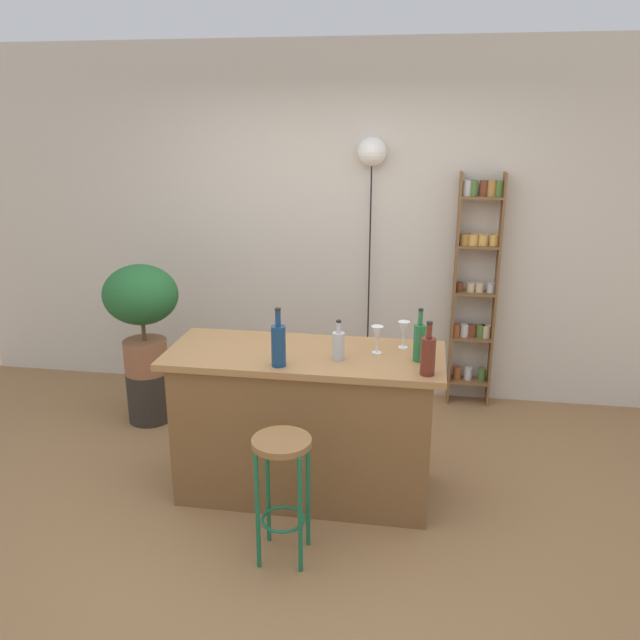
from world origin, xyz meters
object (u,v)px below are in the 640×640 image
bottle_olive_oil (338,345)px  bottle_wine_red (278,344)px  bar_stool (283,472)px  bottle_sauce_amber (428,355)px  plant_stool (149,396)px  bottle_spirits_clear (419,341)px  wine_glass_left (377,334)px  potted_plant (141,306)px  wine_glass_center (404,329)px  pendant_globe_light (372,155)px  spice_shelf (475,287)px

bottle_olive_oil → bottle_wine_red: bottle_wine_red is taller
bar_stool → bottle_sauce_amber: 0.98m
bar_stool → plant_stool: (-1.37, 1.42, -0.31)m
bottle_spirits_clear → wine_glass_left: size_ratio=1.87×
bottle_olive_oil → bottle_spirits_clear: size_ratio=0.76×
bar_stool → plant_stool: size_ratio=1.76×
potted_plant → bottle_sauce_amber: bearing=-25.8°
wine_glass_center → pendant_globe_light: size_ratio=0.08×
bar_stool → wine_glass_left: size_ratio=4.22×
bottle_sauce_amber → bottle_wine_red: (-0.81, -0.01, 0.01)m
bottle_olive_oil → pendant_globe_light: pendant_globe_light is taller
bar_stool → bottle_spirits_clear: bottle_spirits_clear is taller
bottle_sauce_amber → pendant_globe_light: bearing=105.0°
bottle_spirits_clear → bar_stool: bearing=-136.7°
potted_plant → bottle_wine_red: bottle_wine_red is taller
plant_stool → wine_glass_center: bearing=-17.3°
bottle_spirits_clear → bottle_wine_red: 0.79m
wine_glass_center → bottle_wine_red: bearing=-148.8°
bottle_spirits_clear → spice_shelf: bearing=75.1°
potted_plant → wine_glass_center: (1.93, -0.60, 0.12)m
bar_stool → bottle_spirits_clear: bearing=43.3°
bottle_olive_oil → spice_shelf: bearing=61.5°
bottle_spirits_clear → pendant_globe_light: 1.87m
bottle_sauce_amber → wine_glass_left: size_ratio=1.81×
potted_plant → bottle_spirits_clear: size_ratio=2.70×
spice_shelf → plant_stool: size_ratio=4.71×
plant_stool → bottle_olive_oil: (1.57, -0.85, 0.81)m
bottle_sauce_amber → pendant_globe_light: pendant_globe_light is taller
plant_stool → pendant_globe_light: 2.50m
potted_plant → bottle_wine_red: size_ratio=2.48×
plant_stool → wine_glass_left: (1.78, -0.71, 0.84)m
wine_glass_left → pendant_globe_light: pendant_globe_light is taller
bar_stool → spice_shelf: (1.06, 2.15, 0.47)m
bottle_spirits_clear → bottle_wine_red: bearing=-165.0°
bottle_olive_oil → bottle_spirits_clear: 0.46m
wine_glass_left → bottle_wine_red: bearing=-150.6°
plant_stool → bottle_olive_oil: 1.96m
bottle_spirits_clear → bottle_wine_red: (-0.77, -0.21, 0.01)m
bottle_wine_red → bar_stool: bearing=-75.6°
plant_stool → bottle_sauce_amber: 2.45m
spice_shelf → wine_glass_center: (-0.50, -1.33, 0.06)m
bottle_wine_red → wine_glass_left: bearing=29.4°
spice_shelf → bottle_spirits_clear: bearing=-104.9°
spice_shelf → wine_glass_center: 1.42m
plant_stool → potted_plant: potted_plant is taller
bottle_wine_red → bottle_olive_oil: bearing=26.2°
bottle_sauce_amber → wine_glass_center: size_ratio=1.81×
bottle_olive_oil → wine_glass_left: bottle_olive_oil is taller
wine_glass_left → wine_glass_center: 0.19m
bottle_olive_oil → wine_glass_center: 0.44m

